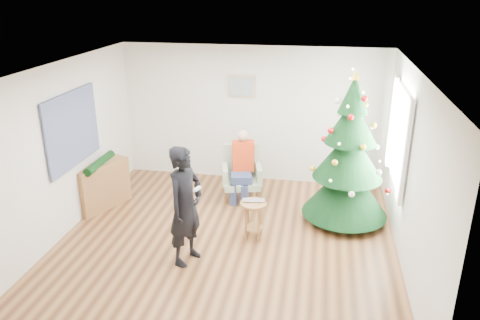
% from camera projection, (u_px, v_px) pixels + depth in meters
% --- Properties ---
extents(floor, '(5.00, 5.00, 0.00)m').
position_uv_depth(floor, '(226.00, 242.00, 7.05)').
color(floor, brown).
rests_on(floor, ground).
extents(ceiling, '(5.00, 5.00, 0.00)m').
position_uv_depth(ceiling, '(224.00, 69.00, 6.12)').
color(ceiling, white).
rests_on(ceiling, wall_back).
extents(wall_back, '(5.00, 0.00, 5.00)m').
position_uv_depth(wall_back, '(252.00, 115.00, 8.89)').
color(wall_back, silver).
rests_on(wall_back, floor).
extents(wall_front, '(5.00, 0.00, 5.00)m').
position_uv_depth(wall_front, '(170.00, 258.00, 4.29)').
color(wall_front, silver).
rests_on(wall_front, floor).
extents(wall_left, '(0.00, 5.00, 5.00)m').
position_uv_depth(wall_left, '(62.00, 151.00, 7.00)').
color(wall_left, silver).
rests_on(wall_left, floor).
extents(wall_right, '(0.00, 5.00, 5.00)m').
position_uv_depth(wall_right, '(410.00, 173.00, 6.18)').
color(wall_right, silver).
rests_on(wall_right, floor).
extents(window_panel, '(0.04, 1.30, 1.40)m').
position_uv_depth(window_panel, '(400.00, 136.00, 7.03)').
color(window_panel, white).
rests_on(window_panel, wall_right).
extents(curtains, '(0.05, 1.75, 1.50)m').
position_uv_depth(curtains, '(398.00, 136.00, 7.03)').
color(curtains, white).
rests_on(curtains, wall_right).
extents(christmas_tree, '(1.37, 1.37, 2.47)m').
position_uv_depth(christmas_tree, '(349.00, 157.00, 7.30)').
color(christmas_tree, '#3F2816').
rests_on(christmas_tree, floor).
extents(stool, '(0.40, 0.40, 0.60)m').
position_uv_depth(stool, '(253.00, 220.00, 7.05)').
color(stool, brown).
rests_on(stool, floor).
extents(laptop, '(0.35, 0.25, 0.03)m').
position_uv_depth(laptop, '(254.00, 202.00, 6.94)').
color(laptop, silver).
rests_on(laptop, stool).
extents(armchair, '(0.78, 0.75, 0.96)m').
position_uv_depth(armchair, '(242.00, 180.00, 8.38)').
color(armchair, '#91A887').
rests_on(armchair, floor).
extents(seated_person, '(0.44, 0.59, 1.26)m').
position_uv_depth(seated_person, '(242.00, 166.00, 8.23)').
color(seated_person, navy).
rests_on(seated_person, armchair).
extents(standing_man, '(0.59, 0.72, 1.69)m').
position_uv_depth(standing_man, '(185.00, 206.00, 6.29)').
color(standing_man, black).
rests_on(standing_man, floor).
extents(game_controller, '(0.08, 0.13, 0.04)m').
position_uv_depth(game_controller, '(197.00, 189.00, 6.13)').
color(game_controller, white).
rests_on(game_controller, standing_man).
extents(console, '(0.68, 1.04, 0.80)m').
position_uv_depth(console, '(102.00, 186.00, 8.00)').
color(console, brown).
rests_on(console, floor).
extents(garland, '(0.14, 0.90, 0.14)m').
position_uv_depth(garland, '(100.00, 163.00, 7.85)').
color(garland, black).
rests_on(garland, console).
extents(tapestry, '(0.03, 1.50, 1.15)m').
position_uv_depth(tapestry, '(73.00, 129.00, 7.18)').
color(tapestry, black).
rests_on(tapestry, wall_left).
extents(framed_picture, '(0.52, 0.05, 0.42)m').
position_uv_depth(framed_picture, '(242.00, 86.00, 8.69)').
color(framed_picture, tan).
rests_on(framed_picture, wall_back).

